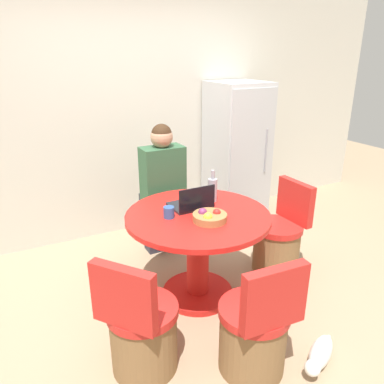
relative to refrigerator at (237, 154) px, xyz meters
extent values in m
plane|color=#9E8466|center=(-1.22, -1.31, -0.82)|extent=(12.00, 12.00, 0.00)
cube|color=beige|center=(-1.22, 0.36, 0.48)|extent=(7.00, 0.06, 2.60)
cube|color=silver|center=(0.00, 0.01, 0.00)|extent=(0.61, 0.60, 1.64)
cube|color=#AFB2B5|center=(0.00, -0.30, 0.00)|extent=(0.58, 0.01, 1.54)
cylinder|color=gray|center=(0.18, -0.31, 0.08)|extent=(0.02, 0.02, 0.49)
cylinder|color=red|center=(-1.18, -1.19, -0.80)|extent=(0.59, 0.59, 0.05)
cylinder|color=red|center=(-1.18, -1.19, -0.44)|extent=(0.18, 0.18, 0.67)
cylinder|color=red|center=(-1.18, -1.19, -0.08)|extent=(1.15, 1.15, 0.04)
cylinder|color=brown|center=(-0.33, -1.18, -0.61)|extent=(0.43, 0.43, 0.42)
cylinder|color=red|center=(-0.33, -1.18, -0.38)|extent=(0.45, 0.45, 0.06)
cube|color=red|center=(-0.15, -1.18, -0.16)|extent=(0.07, 0.41, 0.38)
cylinder|color=brown|center=(-1.24, -2.04, -0.61)|extent=(0.43, 0.43, 0.42)
cylinder|color=red|center=(-1.24, -2.04, -0.38)|extent=(0.45, 0.45, 0.06)
cube|color=red|center=(-1.26, -2.22, -0.16)|extent=(0.41, 0.10, 0.38)
cylinder|color=brown|center=(-1.86, -1.70, -0.61)|extent=(0.43, 0.43, 0.42)
cylinder|color=red|center=(-1.86, -1.70, -0.38)|extent=(0.45, 0.45, 0.06)
cube|color=red|center=(-2.00, -1.81, -0.16)|extent=(0.30, 0.37, 0.38)
cube|color=#2D2D38|center=(-1.14, -0.30, -0.59)|extent=(0.28, 0.16, 0.47)
cube|color=#2D2D38|center=(-1.14, -0.36, -0.28)|extent=(0.32, 0.36, 0.14)
cube|color=#2D5638|center=(-1.14, -0.44, 0.05)|extent=(0.40, 0.22, 0.52)
sphere|color=tan|center=(-1.14, -0.44, 0.40)|extent=(0.21, 0.21, 0.21)
sphere|color=#382314|center=(-1.14, -0.44, 0.43)|extent=(0.19, 0.19, 0.19)
cube|color=#232328|center=(-1.17, -1.02, -0.05)|extent=(0.32, 0.26, 0.02)
cube|color=black|center=(-1.17, -1.15, 0.05)|extent=(0.32, 0.01, 0.19)
cylinder|color=olive|center=(-1.16, -1.34, -0.03)|extent=(0.26, 0.26, 0.05)
sphere|color=red|center=(-1.10, -1.35, -0.01)|extent=(0.06, 0.06, 0.06)
sphere|color=#7A2D5B|center=(-1.20, -1.30, 0.00)|extent=(0.07, 0.07, 0.07)
sphere|color=gold|center=(-1.20, -1.38, 0.00)|extent=(0.07, 0.07, 0.07)
cylinder|color=#2D4C84|center=(-1.41, -1.15, -0.02)|extent=(0.08, 0.08, 0.09)
cylinder|color=#9999A3|center=(-0.94, -1.01, 0.04)|extent=(0.08, 0.08, 0.20)
cylinder|color=#9999A3|center=(-0.94, -1.01, 0.17)|extent=(0.03, 0.03, 0.08)
ellipsoid|color=white|center=(-0.81, -2.23, -0.74)|extent=(0.35, 0.27, 0.16)
sphere|color=white|center=(-0.98, -2.31, -0.72)|extent=(0.10, 0.10, 0.10)
cylinder|color=white|center=(-0.68, -2.16, -0.73)|extent=(0.14, 0.09, 0.11)
camera|label=1|loc=(-2.49, -3.54, 1.14)|focal=35.00mm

